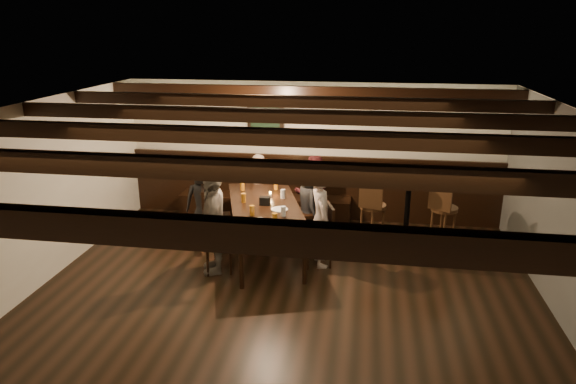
% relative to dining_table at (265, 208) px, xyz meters
% --- Properties ---
extents(room, '(7.00, 7.00, 7.00)m').
position_rel_dining_table_xyz_m(room, '(0.23, 0.43, 0.33)').
color(room, black).
rests_on(room, ground).
extents(dining_table, '(1.57, 2.34, 0.81)m').
position_rel_dining_table_xyz_m(dining_table, '(0.00, 0.00, 0.00)').
color(dining_table, black).
rests_on(dining_table, floor).
extents(chair_left_near, '(0.54, 0.54, 0.95)m').
position_rel_dining_table_xyz_m(chair_left_near, '(-0.82, 0.21, -0.45)').
color(chair_left_near, black).
rests_on(chair_left_near, floor).
extents(chair_left_far, '(0.49, 0.49, 0.85)m').
position_rel_dining_table_xyz_m(chair_left_far, '(-0.55, -0.64, -0.48)').
color(chair_left_far, black).
rests_on(chair_left_far, floor).
extents(chair_right_near, '(0.55, 0.55, 0.97)m').
position_rel_dining_table_xyz_m(chair_right_near, '(0.55, 0.65, -0.44)').
color(chair_right_near, black).
rests_on(chair_right_near, floor).
extents(chair_right_far, '(0.51, 0.51, 0.89)m').
position_rel_dining_table_xyz_m(chair_right_far, '(0.82, -0.21, -0.47)').
color(chair_right_far, black).
rests_on(chair_right_far, floor).
extents(person_bench_left, '(0.67, 0.54, 1.20)m').
position_rel_dining_table_xyz_m(person_bench_left, '(-1.13, 0.59, -0.14)').
color(person_bench_left, '#28292B').
rests_on(person_bench_left, floor).
extents(person_bench_centre, '(0.55, 0.44, 1.31)m').
position_rel_dining_table_xyz_m(person_bench_centre, '(-0.31, 1.00, -0.09)').
color(person_bench_centre, gray).
rests_on(person_bench_centre, floor).
extents(person_bench_right, '(0.74, 0.65, 1.28)m').
position_rel_dining_table_xyz_m(person_bench_right, '(0.59, 1.13, -0.10)').
color(person_bench_right, '#5A1F24').
rests_on(person_bench_right, floor).
extents(person_left_near, '(0.71, 0.94, 1.30)m').
position_rel_dining_table_xyz_m(person_left_near, '(-0.85, 0.20, -0.09)').
color(person_left_near, '#B7AD9B').
rests_on(person_left_near, floor).
extents(person_left_far, '(0.58, 0.90, 1.42)m').
position_rel_dining_table_xyz_m(person_left_far, '(-0.58, -0.65, -0.03)').
color(person_left_far, slate).
rests_on(person_left_far, floor).
extents(person_right_near, '(0.55, 0.69, 1.23)m').
position_rel_dining_table_xyz_m(person_right_near, '(0.58, 0.65, -0.13)').
color(person_right_near, black).
rests_on(person_right_near, floor).
extents(person_right_far, '(0.47, 0.59, 1.39)m').
position_rel_dining_table_xyz_m(person_right_far, '(0.85, -0.20, -0.04)').
color(person_right_far, '#AF9C94').
rests_on(person_right_far, floor).
extents(pint_a, '(0.07, 0.07, 0.14)m').
position_rel_dining_table_xyz_m(pint_a, '(-0.48, 0.58, 0.14)').
color(pint_a, '#BF7219').
rests_on(pint_a, dining_table).
extents(pint_b, '(0.07, 0.07, 0.14)m').
position_rel_dining_table_xyz_m(pint_b, '(0.04, 0.70, 0.14)').
color(pint_b, '#BF7219').
rests_on(pint_b, dining_table).
extents(pint_c, '(0.07, 0.07, 0.14)m').
position_rel_dining_table_xyz_m(pint_c, '(-0.32, 0.01, 0.14)').
color(pint_c, '#BF7219').
rests_on(pint_c, dining_table).
extents(pint_d, '(0.07, 0.07, 0.14)m').
position_rel_dining_table_xyz_m(pint_d, '(0.23, 0.28, 0.14)').
color(pint_d, silver).
rests_on(pint_d, dining_table).
extents(pint_e, '(0.07, 0.07, 0.14)m').
position_rel_dining_table_xyz_m(pint_e, '(-0.08, -0.50, 0.14)').
color(pint_e, '#BF7219').
rests_on(pint_e, dining_table).
extents(pint_f, '(0.07, 0.07, 0.14)m').
position_rel_dining_table_xyz_m(pint_f, '(0.36, -0.46, 0.14)').
color(pint_f, silver).
rests_on(pint_f, dining_table).
extents(pint_g, '(0.07, 0.07, 0.14)m').
position_rel_dining_table_xyz_m(pint_g, '(0.29, -0.75, 0.14)').
color(pint_g, '#BF7219').
rests_on(pint_g, dining_table).
extents(plate_near, '(0.24, 0.24, 0.01)m').
position_rel_dining_table_xyz_m(plate_near, '(0.07, -0.71, 0.07)').
color(plate_near, white).
rests_on(plate_near, dining_table).
extents(plate_far, '(0.24, 0.24, 0.01)m').
position_rel_dining_table_xyz_m(plate_far, '(0.26, -0.23, 0.07)').
color(plate_far, white).
rests_on(plate_far, dining_table).
extents(condiment_caddy, '(0.15, 0.10, 0.12)m').
position_rel_dining_table_xyz_m(condiment_caddy, '(0.01, -0.05, 0.13)').
color(condiment_caddy, black).
rests_on(condiment_caddy, dining_table).
extents(candle, '(0.05, 0.05, 0.05)m').
position_rel_dining_table_xyz_m(candle, '(0.02, 0.32, 0.09)').
color(candle, beige).
rests_on(candle, dining_table).
extents(high_top_table, '(0.66, 0.66, 1.18)m').
position_rel_dining_table_xyz_m(high_top_table, '(2.07, 0.30, 0.03)').
color(high_top_table, black).
rests_on(high_top_table, floor).
extents(bar_stool_left, '(0.39, 0.42, 1.20)m').
position_rel_dining_table_xyz_m(bar_stool_left, '(1.57, 0.09, -0.30)').
color(bar_stool_left, '#3A2412').
rests_on(bar_stool_left, floor).
extents(bar_stool_right, '(0.43, 0.44, 1.20)m').
position_rel_dining_table_xyz_m(bar_stool_right, '(2.57, 0.14, -0.30)').
color(bar_stool_right, '#3A2412').
rests_on(bar_stool_right, floor).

